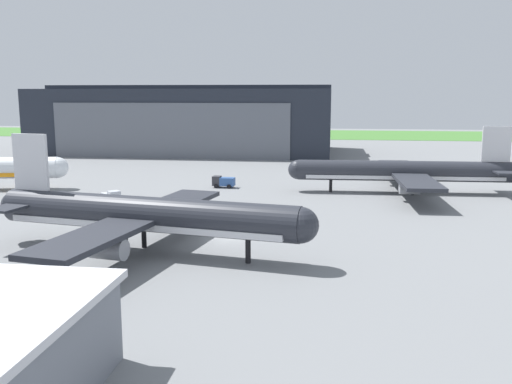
{
  "coord_description": "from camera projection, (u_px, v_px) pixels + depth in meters",
  "views": [
    {
      "loc": [
        12.24,
        -64.06,
        17.18
      ],
      "look_at": [
        1.64,
        14.1,
        3.34
      ],
      "focal_mm": 39.33,
      "sensor_mm": 36.0,
      "label": 1
    }
  ],
  "objects": [
    {
      "name": "stair_truck",
      "position": [
        111.0,
        197.0,
        88.72
      ],
      "size": [
        4.25,
        4.41,
        2.2
      ],
      "color": "#B7BCC6",
      "rests_on": "ground_plane"
    },
    {
      "name": "grass_field_strip",
      "position": [
        303.0,
        134.0,
        241.4
      ],
      "size": [
        440.0,
        56.0,
        0.08
      ],
      "primitive_type": "cube",
      "color": "#457B34",
      "rests_on": "ground_plane"
    },
    {
      "name": "ops_van",
      "position": [
        223.0,
        182.0,
        103.88
      ],
      "size": [
        4.16,
        2.4,
        2.12
      ],
      "color": "#2D2D33",
      "rests_on": "ground_plane"
    },
    {
      "name": "airliner_far_left",
      "position": [
        403.0,
        172.0,
        97.78
      ],
      "size": [
        39.79,
        35.49,
        11.76
      ],
      "color": "#282B33",
      "rests_on": "ground_plane"
    },
    {
      "name": "airliner_near_left",
      "position": [
        146.0,
        216.0,
        60.44
      ],
      "size": [
        37.16,
        33.91,
        12.73
      ],
      "color": "#282B33",
      "rests_on": "ground_plane"
    },
    {
      "name": "maintenance_hangar",
      "position": [
        188.0,
        120.0,
        167.91
      ],
      "size": [
        84.97,
        39.38,
        19.73
      ],
      "color": "#232833",
      "rests_on": "ground_plane"
    },
    {
      "name": "ground_plane",
      "position": [
        227.0,
        239.0,
        67.11
      ],
      "size": [
        440.0,
        440.0,
        0.0
      ],
      "primitive_type": "plane",
      "color": "slate"
    }
  ]
}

